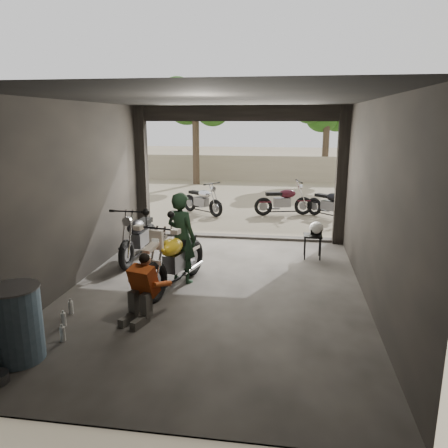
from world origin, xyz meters
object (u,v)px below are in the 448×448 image
(outside_bike_a, at_px, (202,198))
(oil_drum, at_px, (16,325))
(left_bike, at_px, (138,233))
(stool, at_px, (313,238))
(sign_post, at_px, (358,170))
(outside_bike_c, at_px, (331,201))
(main_bike, at_px, (175,254))
(outside_bike_b, at_px, (284,198))
(helmet, at_px, (316,228))
(mechanic, at_px, (140,291))
(rider, at_px, (182,238))

(outside_bike_a, bearing_deg, oil_drum, -147.65)
(left_bike, bearing_deg, outside_bike_a, 86.37)
(outside_bike_a, distance_m, stool, 5.14)
(stool, distance_m, sign_post, 2.24)
(stool, bearing_deg, left_bike, -170.96)
(outside_bike_c, height_order, oil_drum, outside_bike_c)
(main_bike, relative_size, sign_post, 0.73)
(main_bike, distance_m, sign_post, 5.09)
(outside_bike_c, xyz_separation_m, sign_post, (0.34, -2.48, 1.21))
(main_bike, xyz_separation_m, outside_bike_b, (1.76, 6.27, -0.09))
(stool, height_order, sign_post, sign_post)
(main_bike, bearing_deg, outside_bike_b, 87.97)
(left_bike, distance_m, outside_bike_c, 6.28)
(left_bike, relative_size, outside_bike_b, 1.09)
(outside_bike_b, distance_m, helmet, 4.29)
(main_bike, bearing_deg, outside_bike_c, 76.04)
(helmet, bearing_deg, outside_bike_b, 81.42)
(outside_bike_b, xyz_separation_m, sign_post, (1.73, -2.73, 1.20))
(left_bike, xyz_separation_m, mechanic, (1.01, -2.82, -0.10))
(main_bike, distance_m, outside_bike_a, 6.11)
(left_bike, distance_m, outside_bike_a, 4.63)
(outside_bike_c, distance_m, rider, 6.52)
(mechanic, height_order, sign_post, sign_post)
(outside_bike_a, height_order, oil_drum, outside_bike_a)
(outside_bike_a, bearing_deg, rider, -136.25)
(outside_bike_a, height_order, stool, outside_bike_a)
(left_bike, bearing_deg, outside_bike_c, 48.24)
(outside_bike_b, height_order, outside_bike_c, outside_bike_b)
(outside_bike_c, height_order, rider, rider)
(outside_bike_b, distance_m, stool, 4.30)
(stool, xyz_separation_m, helmet, (0.06, 0.02, 0.22))
(left_bike, bearing_deg, stool, 10.73)
(left_bike, relative_size, stool, 3.27)
(sign_post, bearing_deg, outside_bike_c, 107.88)
(main_bike, distance_m, helmet, 3.23)
(outside_bike_a, bearing_deg, outside_bike_b, -49.44)
(mechanic, bearing_deg, sign_post, 71.00)
(stool, relative_size, oil_drum, 0.55)
(outside_bike_c, bearing_deg, outside_bike_b, 121.61)
(rider, relative_size, helmet, 5.30)
(outside_bike_b, relative_size, stool, 3.01)
(outside_bike_a, relative_size, sign_post, 0.59)
(left_bike, bearing_deg, helmet, 10.81)
(outside_bike_b, height_order, oil_drum, outside_bike_b)
(main_bike, xyz_separation_m, rider, (0.05, 0.28, 0.21))
(outside_bike_c, bearing_deg, oil_drum, -165.01)
(left_bike, distance_m, oil_drum, 4.06)
(outside_bike_c, relative_size, sign_post, 0.60)
(main_bike, xyz_separation_m, sign_post, (3.49, 3.54, 1.11))
(outside_bike_b, relative_size, outside_bike_c, 1.03)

